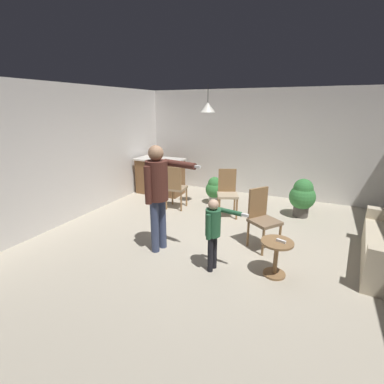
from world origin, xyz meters
name	(u,v)px	position (x,y,z in m)	size (l,w,h in m)	color
ground	(219,245)	(0.00, 0.00, 0.00)	(7.68, 7.68, 0.00)	#B2A893
wall_back	(262,144)	(0.00, 3.20, 1.35)	(6.40, 0.10, 2.70)	silver
wall_left	(72,154)	(-3.20, 0.00, 1.35)	(0.10, 6.40, 2.70)	silver
kitchen_counter	(160,176)	(-2.45, 2.16, 0.48)	(1.26, 0.66, 0.95)	brown
side_table_by_couch	(276,254)	(1.00, -0.52, 0.33)	(0.44, 0.44, 0.52)	olive
person_adult	(158,187)	(-0.84, -0.55, 1.07)	(0.87, 0.49, 1.72)	#384260
person_child	(214,227)	(0.17, -0.75, 0.67)	(0.58, 0.31, 1.07)	black
dining_chair_by_counter	(262,216)	(0.64, 0.25, 0.55)	(0.59, 0.59, 1.00)	olive
dining_chair_near_wall	(227,191)	(-0.32, 1.38, 0.55)	(0.55, 0.55, 1.00)	olive
dining_chair_centre_back	(175,186)	(-1.51, 1.25, 0.55)	(0.46, 0.46, 1.00)	olive
potted_plant_corner	(214,189)	(-0.84, 2.00, 0.36)	(0.43, 0.43, 0.65)	#B7B2AD
potted_plant_by_wall	(302,196)	(1.15, 1.97, 0.46)	(0.54, 0.54, 0.83)	#4C4742
spare_remote_on_table	(281,241)	(1.05, -0.52, 0.54)	(0.04, 0.13, 0.04)	white
ceiling_light_pendant	(208,107)	(-0.86, 1.54, 2.25)	(0.32, 0.32, 0.55)	silver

